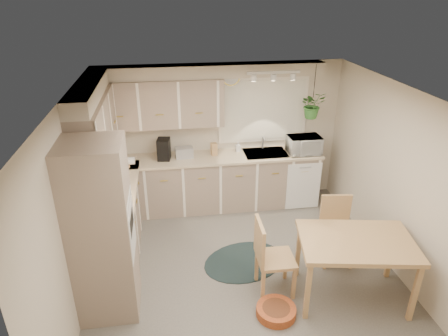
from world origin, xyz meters
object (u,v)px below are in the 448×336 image
Objects in this scene: braided_rug at (244,261)px; microwave at (304,143)px; chair_left at (276,257)px; pet_bed at (276,311)px; chair_back at (337,232)px; dining_table at (353,269)px.

braided_rug is 2.16× the size of microwave.
microwave reaches higher than chair_left.
chair_left is at bearing -65.79° from braided_rug.
chair_back is at bearing 39.18° from pet_bed.
chair_back is at bearing -6.56° from braided_rug.
braided_rug is at bearing -132.51° from microwave.
chair_left is at bearing -117.92° from microwave.
chair_left is 2.14× the size of pet_bed.
microwave reaches higher than chair_back.
pet_bed is 0.87× the size of microwave.
chair_back is 0.80× the size of braided_rug.
chair_back is 1.44m from pet_bed.
chair_left is 1.86× the size of microwave.
chair_back is 1.99× the size of pet_bed.
dining_table is 1.31× the size of chair_left.
pet_bed is at bearing -169.49° from dining_table.
microwave is (0.03, 1.63, 0.66)m from chair_back.
chair_back is at bearing 82.23° from dining_table.
microwave is at bearing 66.26° from pet_bed.
chair_left reaches higher than dining_table.
braided_rug is (-1.24, 0.14, -0.46)m from chair_back.
microwave is at bearing -83.59° from chair_back.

